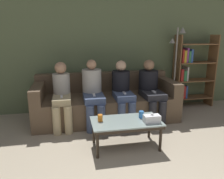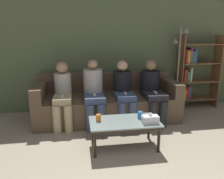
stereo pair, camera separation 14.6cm
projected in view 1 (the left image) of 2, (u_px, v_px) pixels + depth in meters
wall_back at (101, 47)px, 4.39m from camera, size 12.00×0.06×2.60m
couch at (106, 102)px, 4.10m from camera, size 2.56×0.97×0.81m
coffee_table at (126, 124)px, 3.01m from camera, size 0.95×0.52×0.39m
cup_near_left at (141, 114)px, 3.09m from camera, size 0.07×0.07×0.10m
cup_near_right at (100, 118)px, 2.98m from camera, size 0.07×0.07×0.09m
tissue_box at (152, 119)px, 2.94m from camera, size 0.22×0.12×0.13m
bookshelf at (190, 72)px, 4.67m from camera, size 0.86×0.32×1.53m
standing_lamp at (176, 60)px, 4.39m from camera, size 0.31×0.26×1.68m
seated_person_left_end at (62, 93)px, 3.66m from camera, size 0.31×0.67×1.09m
seated_person_mid_left at (93, 90)px, 3.76m from camera, size 0.34×0.72×1.12m
seated_person_mid_right at (122, 90)px, 3.87m from camera, size 0.32×0.68×1.10m
seated_person_right_end at (150, 88)px, 3.97m from camera, size 0.35×0.74×1.10m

